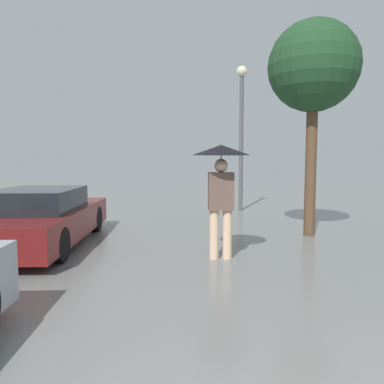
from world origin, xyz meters
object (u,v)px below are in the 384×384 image
object	(u,v)px
pedestrian	(221,173)
parked_car_farthest	(42,218)
street_lamp	(241,119)
tree	(313,68)

from	to	relation	value
pedestrian	parked_car_farthest	size ratio (longest dim) A/B	0.45
parked_car_farthest	street_lamp	distance (m)	7.27
pedestrian	street_lamp	world-z (taller)	street_lamp
pedestrian	tree	xyz separation A→B (m)	(2.20, 1.87, 2.18)
parked_car_farthest	street_lamp	xyz separation A→B (m)	(4.79, 4.87, 2.49)
pedestrian	parked_car_farthest	xyz separation A→B (m)	(-3.45, 1.17, -0.94)
parked_car_farthest	tree	world-z (taller)	tree
pedestrian	street_lamp	bearing A→B (deg)	77.48
tree	parked_car_farthest	bearing A→B (deg)	-172.89
pedestrian	parked_car_farthest	world-z (taller)	pedestrian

